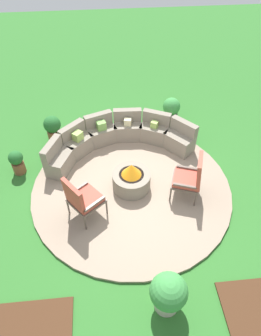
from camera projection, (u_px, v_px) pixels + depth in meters
ground_plane at (131, 188)px, 6.90m from camera, size 24.00×24.00×0.00m
patio_circle at (131, 187)px, 6.88m from camera, size 4.43×4.43×0.06m
fire_pit at (131, 179)px, 6.67m from camera, size 0.84×0.84×0.68m
curved_stone_bench at (117, 138)px, 7.58m from camera, size 3.65×1.70×0.78m
lounge_chair_front_left at (82, 198)px, 5.90m from camera, size 0.83×0.84×1.09m
lounge_chair_front_right at (191, 177)px, 6.30m from camera, size 0.74×0.74×1.09m
potted_plant_0 at (17, 161)px, 7.03m from camera, size 0.33×0.33×0.62m
potted_plant_1 at (171, 108)px, 8.49m from camera, size 0.48×0.48×0.68m
potted_plant_2 at (168, 293)px, 4.76m from camera, size 0.61×0.61×0.83m
potted_plant_3 at (53, 128)px, 7.81m from camera, size 0.44×0.44×0.73m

